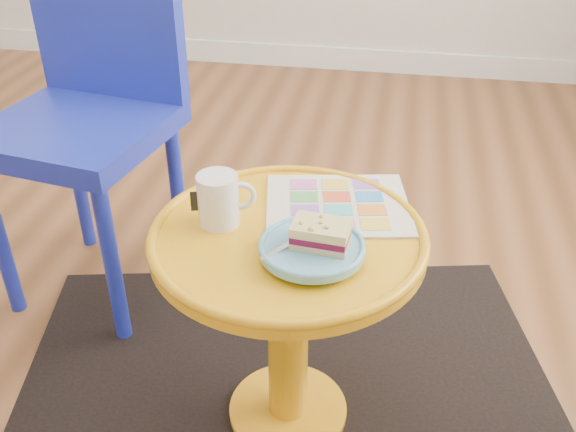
% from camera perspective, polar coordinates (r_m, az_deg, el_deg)
% --- Properties ---
extents(floor, '(4.00, 4.00, 0.00)m').
position_cam_1_polar(floor, '(2.07, -17.94, -4.96)').
color(floor, brown).
rests_on(floor, ground).
extents(rug, '(1.51, 1.36, 0.01)m').
position_cam_1_polar(rug, '(1.58, 0.00, -17.03)').
color(rug, black).
rests_on(rug, ground).
extents(side_table, '(0.54, 0.54, 0.51)m').
position_cam_1_polar(side_table, '(1.33, -0.00, -6.73)').
color(side_table, orange).
rests_on(side_table, ground).
extents(chair, '(0.50, 0.50, 0.99)m').
position_cam_1_polar(chair, '(1.79, -17.18, 10.08)').
color(chair, '#1B2AB4').
rests_on(chair, ground).
extents(newspaper, '(0.33, 0.30, 0.01)m').
position_cam_1_polar(newspaper, '(1.33, 4.43, 1.02)').
color(newspaper, silver).
rests_on(newspaper, side_table).
extents(mug, '(0.11, 0.08, 0.11)m').
position_cam_1_polar(mug, '(1.25, -6.12, 1.59)').
color(mug, white).
rests_on(mug, side_table).
extents(plate, '(0.19, 0.19, 0.02)m').
position_cam_1_polar(plate, '(1.17, 2.14, -2.94)').
color(plate, '#63AED1').
rests_on(plate, newspaper).
extents(cake_slice, '(0.11, 0.08, 0.05)m').
position_cam_1_polar(cake_slice, '(1.15, 2.94, -1.62)').
color(cake_slice, '#D3BC8C').
rests_on(cake_slice, plate).
extents(fork, '(0.10, 0.13, 0.00)m').
position_cam_1_polar(fork, '(1.17, 0.56, -2.33)').
color(fork, silver).
rests_on(fork, plate).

